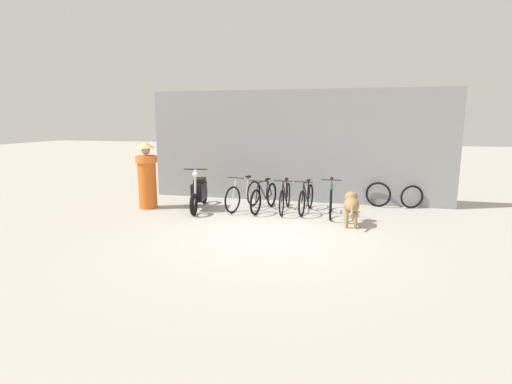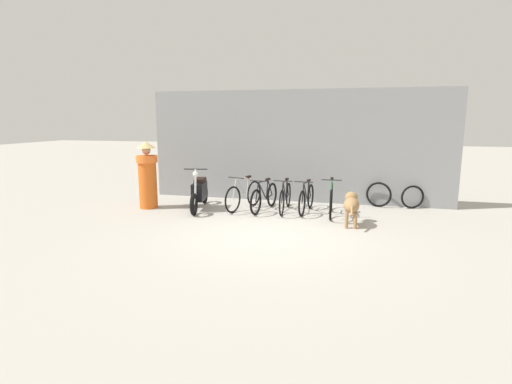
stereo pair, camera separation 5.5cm
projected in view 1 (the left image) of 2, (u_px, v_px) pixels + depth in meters
ground_plane at (269, 234)px, 8.08m from camera, size 60.00×60.00×0.00m
shop_wall_back at (296, 146)px, 11.13m from camera, size 8.45×0.20×3.10m
bicycle_0 at (244, 195)px, 10.29m from camera, size 0.59×1.63×0.88m
bicycle_1 at (264, 197)px, 10.15m from camera, size 0.46×1.69×0.83m
bicycle_2 at (285, 197)px, 10.07m from camera, size 0.46×1.71×0.84m
bicycle_3 at (306, 199)px, 9.98m from camera, size 0.46×1.60×0.83m
bicycle_4 at (331, 200)px, 9.65m from camera, size 0.46×1.68×0.93m
motorcycle at (199, 193)px, 10.28m from camera, size 0.60×1.92×1.10m
stray_dog at (351, 204)px, 8.71m from camera, size 0.36×1.12×0.70m
person_in_robes at (147, 174)px, 10.33m from camera, size 0.77×0.77×1.74m
spare_tire_left at (412, 197)px, 10.38m from camera, size 0.60×0.24×0.61m
spare_tire_right at (378, 194)px, 10.57m from camera, size 0.66×0.23×0.67m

